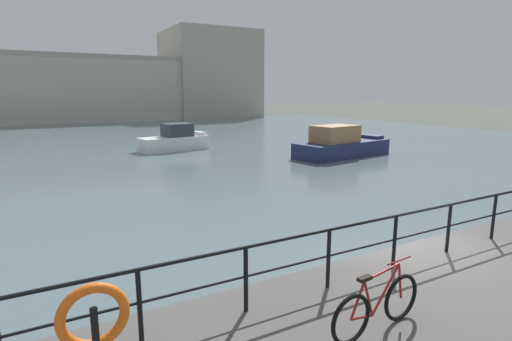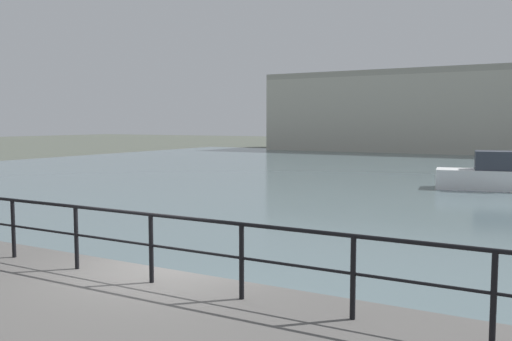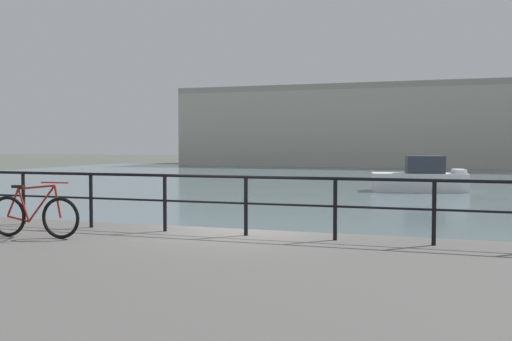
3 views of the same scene
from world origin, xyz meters
The scene contains 8 objects.
ground_plane centered at (0.00, 0.00, 0.00)m, with size 240.00×240.00×0.00m, color #4C5147.
water_basin centered at (0.00, 30.20, 0.01)m, with size 80.00×60.00×0.01m, color slate.
harbor_building centered at (6.71, 62.52, 5.46)m, with size 57.12×13.90×14.87m.
moored_harbor_tender centered at (2.33, 24.13, 0.79)m, with size 5.53×2.78×2.05m.
moored_white_yacht centered at (11.48, 15.52, 0.82)m, with size 7.68×3.79×2.19m.
quay_railing centered at (1.15, -0.75, 1.84)m, with size 24.18×0.07×1.08m.
parked_bicycle centered at (-3.11, -2.12, 1.49)m, with size 1.77×0.20×0.98m.
life_ring_stand centered at (-6.74, -1.61, 2.07)m, with size 0.75×0.16×1.40m.
Camera 1 is at (-7.09, -5.79, 4.45)m, focal length 28.05 mm.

